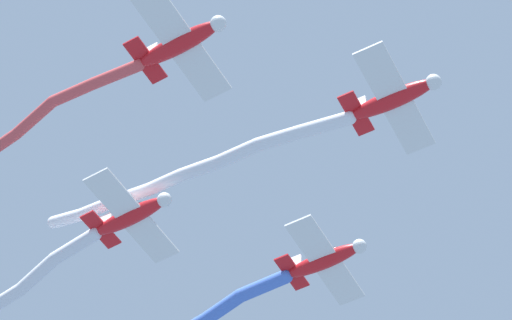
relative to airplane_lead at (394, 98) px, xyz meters
name	(u,v)px	position (x,y,z in m)	size (l,w,h in m)	color
airplane_lead	(394,98)	(0.00, 0.00, 0.00)	(6.05, 8.05, 1.99)	red
smoke_trail_lead	(188,174)	(-13.71, 1.63, 1.11)	(22.34, 4.06, 3.92)	white
airplane_left_wing	(325,260)	(-7.63, 10.15, -0.40)	(6.08, 8.06, 1.99)	red
airplane_right_wing	(181,43)	(-10.16, -7.64, 0.30)	(6.10, 8.08, 1.99)	red
airplane_slot	(132,215)	(-17.79, 2.52, -0.20)	(6.12, 8.08, 1.99)	red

